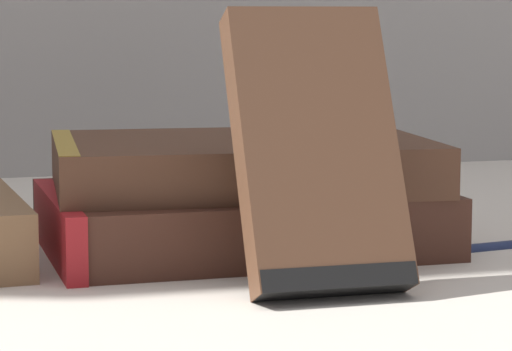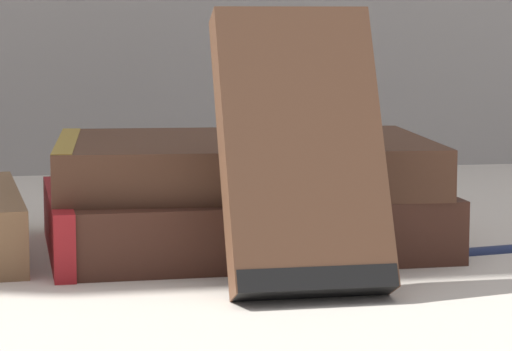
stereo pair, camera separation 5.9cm
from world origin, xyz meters
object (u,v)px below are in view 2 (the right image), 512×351
object	(u,v)px
book_flat_top	(235,163)
book_leaning_front	(302,159)
book_flat_bottom	(233,218)
pocket_watch	(281,133)
reading_glasses	(145,206)

from	to	relation	value
book_flat_top	book_leaning_front	world-z (taller)	book_leaning_front
book_flat_bottom	book_flat_top	distance (m)	0.04
book_flat_top	pocket_watch	size ratio (longest dim) A/B	3.90
pocket_watch	book_flat_bottom	bearing A→B (deg)	-169.46
reading_glasses	book_flat_bottom	bearing A→B (deg)	-85.73
pocket_watch	reading_glasses	world-z (taller)	pocket_watch
book_flat_bottom	reading_glasses	distance (m)	0.17
book_leaning_front	reading_glasses	xyz separation A→B (m)	(-0.05, 0.29, -0.07)
book_leaning_front	pocket_watch	world-z (taller)	book_leaning_front
book_flat_top	book_flat_bottom	bearing A→B (deg)	-108.92
book_flat_bottom	pocket_watch	xyz separation A→B (m)	(0.03, 0.01, 0.05)
book_leaning_front	book_flat_bottom	bearing A→B (deg)	97.56
book_flat_top	reading_glasses	bearing A→B (deg)	108.75
book_flat_bottom	book_flat_top	world-z (taller)	book_flat_top
book_flat_top	book_leaning_front	bearing A→B (deg)	-79.22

